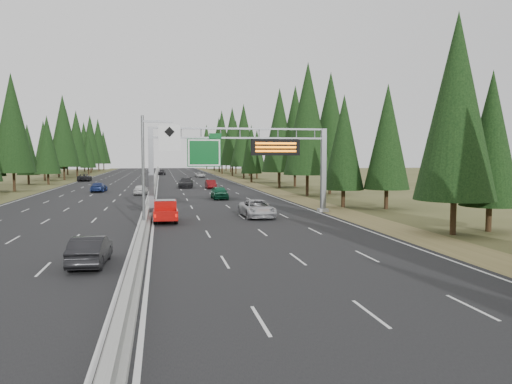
# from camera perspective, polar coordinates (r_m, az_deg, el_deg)

# --- Properties ---
(road) EXTENTS (32.00, 260.00, 0.08)m
(road) POSITION_cam_1_polar(r_m,az_deg,el_deg) (89.97, -11.56, 0.69)
(road) COLOR black
(road) RESTS_ON ground
(shoulder_right) EXTENTS (3.60, 260.00, 0.06)m
(shoulder_right) POSITION_cam_1_polar(r_m,az_deg,el_deg) (91.49, -0.34, 0.82)
(shoulder_right) COLOR olive
(shoulder_right) RESTS_ON ground
(shoulder_left) EXTENTS (3.60, 260.00, 0.06)m
(shoulder_left) POSITION_cam_1_polar(r_m,az_deg,el_deg) (91.94, -22.72, 0.51)
(shoulder_left) COLOR #424520
(shoulder_left) RESTS_ON ground
(median_barrier) EXTENTS (0.70, 260.00, 0.85)m
(median_barrier) POSITION_cam_1_polar(r_m,az_deg,el_deg) (89.95, -11.57, 0.92)
(median_barrier) COLOR gray
(median_barrier) RESTS_ON road
(sign_gantry) EXTENTS (16.75, 0.98, 7.80)m
(sign_gantry) POSITION_cam_1_polar(r_m,az_deg,el_deg) (45.35, -1.01, 4.06)
(sign_gantry) COLOR slate
(sign_gantry) RESTS_ON road
(hov_sign_pole) EXTENTS (2.80, 0.50, 8.00)m
(hov_sign_pole) POSITION_cam_1_polar(r_m,az_deg,el_deg) (34.78, -11.82, 3.05)
(hov_sign_pole) COLOR slate
(hov_sign_pole) RESTS_ON road
(tree_row_right) EXTENTS (11.77, 240.12, 18.87)m
(tree_row_right) POSITION_cam_1_polar(r_m,az_deg,el_deg) (88.17, 2.54, 6.75)
(tree_row_right) COLOR black
(tree_row_right) RESTS_ON ground
(tree_row_left) EXTENTS (11.86, 241.65, 18.79)m
(tree_row_left) POSITION_cam_1_polar(r_m,az_deg,el_deg) (88.50, -25.92, 6.34)
(tree_row_left) COLOR black
(tree_row_left) RESTS_ON ground
(silver_minivan) EXTENTS (2.64, 5.45, 1.49)m
(silver_minivan) POSITION_cam_1_polar(r_m,az_deg,el_deg) (42.79, 0.13, -1.91)
(silver_minivan) COLOR #B5B5BA
(silver_minivan) RESTS_ON road
(red_pickup) EXTENTS (1.84, 5.16, 1.68)m
(red_pickup) POSITION_cam_1_polar(r_m,az_deg,el_deg) (40.87, -10.32, -2.00)
(red_pickup) COLOR black
(red_pickup) RESTS_ON road
(car_ahead_green) EXTENTS (1.91, 4.64, 1.58)m
(car_ahead_green) POSITION_cam_1_polar(r_m,az_deg,el_deg) (61.09, -4.20, -0.06)
(car_ahead_green) COLOR #166340
(car_ahead_green) RESTS_ON road
(car_ahead_dkred) EXTENTS (1.56, 4.27, 1.40)m
(car_ahead_dkred) POSITION_cam_1_polar(r_m,az_deg,el_deg) (80.58, -5.19, 0.88)
(car_ahead_dkred) COLOR #640E11
(car_ahead_dkred) RESTS_ON road
(car_ahead_dkgrey) EXTENTS (2.82, 5.87, 1.65)m
(car_ahead_dkgrey) POSITION_cam_1_polar(r_m,az_deg,el_deg) (83.60, -8.02, 1.06)
(car_ahead_dkgrey) COLOR black
(car_ahead_dkgrey) RESTS_ON road
(car_ahead_white) EXTENTS (2.42, 4.77, 1.29)m
(car_ahead_white) POSITION_cam_1_polar(r_m,az_deg,el_deg) (123.32, -6.41, 1.98)
(car_ahead_white) COLOR #BBBBBB
(car_ahead_white) RESTS_ON road
(car_ahead_far) EXTENTS (2.14, 4.79, 1.60)m
(car_ahead_far) POSITION_cam_1_polar(r_m,az_deg,el_deg) (140.46, -10.70, 2.25)
(car_ahead_far) COLOR black
(car_ahead_far) RESTS_ON road
(car_onc_near) EXTENTS (1.70, 4.43, 1.44)m
(car_onc_near) POSITION_cam_1_polar(r_m,az_deg,el_deg) (25.44, -18.41, -6.34)
(car_onc_near) COLOR black
(car_onc_near) RESTS_ON road
(car_onc_blue) EXTENTS (2.16, 4.87, 1.39)m
(car_onc_blue) POSITION_cam_1_polar(r_m,az_deg,el_deg) (76.59, -17.53, 0.54)
(car_onc_blue) COLOR navy
(car_onc_blue) RESTS_ON road
(car_onc_white) EXTENTS (2.04, 4.23, 1.39)m
(car_onc_white) POSITION_cam_1_polar(r_m,az_deg,el_deg) (69.53, -13.01, 0.28)
(car_onc_white) COLOR silver
(car_onc_white) RESTS_ON road
(car_onc_far) EXTENTS (2.73, 5.63, 1.54)m
(car_onc_far) POSITION_cam_1_polar(r_m,az_deg,el_deg) (110.21, -19.01, 1.59)
(car_onc_far) COLOR black
(car_onc_far) RESTS_ON road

